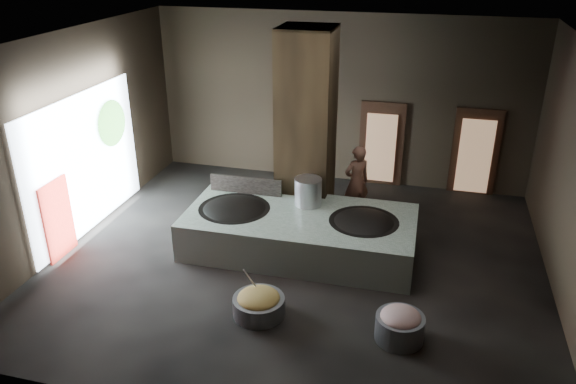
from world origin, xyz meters
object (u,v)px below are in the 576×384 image
(wok_left, at_px, (234,212))
(meat_basin, at_px, (400,328))
(veg_basin, at_px, (259,306))
(hearth_platform, at_px, (300,232))
(stock_pot, at_px, (308,192))
(wok_right, at_px, (364,225))
(cook, at_px, (357,182))

(wok_left, height_order, meat_basin, wok_left)
(veg_basin, bearing_deg, hearth_platform, 86.02)
(hearth_platform, distance_m, veg_basin, 2.44)
(meat_basin, bearing_deg, wok_left, 147.32)
(stock_pot, distance_m, meat_basin, 3.89)
(veg_basin, bearing_deg, wok_left, 118.42)
(hearth_platform, bearing_deg, stock_pot, 84.38)
(wok_left, distance_m, wok_right, 2.80)
(cook, bearing_deg, stock_pot, 21.80)
(wok_left, height_order, wok_right, wok_left)
(wok_right, relative_size, veg_basin, 1.52)
(veg_basin, distance_m, meat_basin, 2.49)
(cook, bearing_deg, veg_basin, 39.99)
(wok_right, distance_m, meat_basin, 2.75)
(hearth_platform, xyz_separation_m, stock_pot, (0.05, 0.55, 0.71))
(hearth_platform, height_order, wok_right, wok_right)
(stock_pot, bearing_deg, wok_right, -21.04)
(cook, xyz_separation_m, veg_basin, (-1.09, -4.35, -0.72))
(hearth_platform, height_order, wok_left, wok_left)
(stock_pot, relative_size, veg_basin, 0.68)
(wok_right, distance_m, cook, 1.93)
(meat_basin, bearing_deg, cook, 107.67)
(stock_pot, distance_m, cook, 1.65)
(cook, bearing_deg, wok_right, 66.91)
(cook, distance_m, veg_basin, 4.54)
(hearth_platform, bearing_deg, meat_basin, -47.18)
(veg_basin, xyz_separation_m, meat_basin, (2.49, -0.05, 0.05))
(cook, distance_m, meat_basin, 4.67)
(wok_right, height_order, cook, cook)
(hearth_platform, distance_m, stock_pot, 0.90)
(wok_left, xyz_separation_m, veg_basin, (1.28, -2.37, -0.58))
(hearth_platform, relative_size, meat_basin, 5.90)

